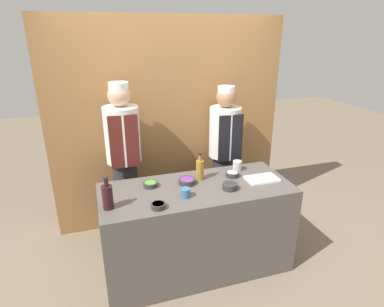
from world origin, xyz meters
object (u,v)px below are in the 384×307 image
cup_blue (185,193)px  cutting_board (262,179)px  bottle_vinegar (200,169)px  chef_left (124,159)px  sauce_bowl_white (232,174)px  sauce_bowl_yellow (230,186)px  cup_steel (237,166)px  sauce_bowl_green (150,184)px  bottle_wine (108,196)px  sauce_bowl_red (158,205)px  chef_right (224,152)px  sauce_bowl_purple (187,181)px

cup_blue → cutting_board: bearing=7.2°
bottle_vinegar → chef_left: (-0.66, 0.56, -0.03)m
sauce_bowl_white → sauce_bowl_yellow: (-0.13, -0.24, 0.00)m
cup_blue → chef_left: 0.96m
sauce_bowl_yellow → cup_steel: cup_steel is taller
sauce_bowl_yellow → cup_steel: bearing=56.4°
sauce_bowl_green → cup_steel: 0.93m
sauce_bowl_white → cutting_board: 0.29m
sauce_bowl_white → sauce_bowl_yellow: size_ratio=0.94×
sauce_bowl_green → chef_left: size_ratio=0.07×
bottle_wine → cutting_board: bearing=3.7°
chef_left → sauce_bowl_red: bearing=-80.7°
sauce_bowl_white → bottle_wine: (-1.21, -0.25, 0.08)m
bottle_vinegar → cup_blue: bearing=-128.1°
cutting_board → cup_steel: cup_steel is taller
sauce_bowl_green → chef_right: chef_right is taller
sauce_bowl_white → chef_left: (-0.98, 0.60, 0.05)m
bottle_wine → chef_right: bearing=31.8°
chef_right → sauce_bowl_yellow: bearing=-109.5°
sauce_bowl_green → sauce_bowl_red: (-0.01, -0.40, -0.00)m
sauce_bowl_green → cutting_board: size_ratio=0.43×
bottle_wine → bottle_vinegar: (0.88, 0.29, -0.00)m
sauce_bowl_green → sauce_bowl_yellow: size_ratio=0.95×
sauce_bowl_green → sauce_bowl_white: (0.81, -0.03, 0.00)m
sauce_bowl_green → sauce_bowl_yellow: bearing=-21.6°
bottle_vinegar → chef_left: size_ratio=0.15×
sauce_bowl_red → bottle_vinegar: size_ratio=0.44×
sauce_bowl_yellow → chef_left: (-0.85, 0.84, 0.05)m
sauce_bowl_red → bottle_wine: bottle_wine is taller
cup_blue → bottle_vinegar: bearing=51.9°
chef_right → cup_blue: bearing=-130.2°
sauce_bowl_green → bottle_wine: (-0.40, -0.28, 0.09)m
cutting_board → bottle_wine: (-1.45, -0.09, 0.10)m
sauce_bowl_yellow → chef_right: 0.89m
sauce_bowl_purple → sauce_bowl_yellow: sauce_bowl_yellow is taller
sauce_bowl_purple → bottle_vinegar: 0.18m
bottle_vinegar → chef_left: 0.86m
cutting_board → cup_steel: size_ratio=3.04×
cutting_board → chef_right: chef_right is taller
sauce_bowl_white → chef_left: bearing=148.6°
chef_right → chef_left: bearing=180.0°
sauce_bowl_purple → cup_steel: size_ratio=1.58×
bottle_vinegar → chef_right: bearing=48.7°
sauce_bowl_white → sauce_bowl_red: bearing=-155.7°
sauce_bowl_green → bottle_vinegar: bearing=1.2°
sauce_bowl_yellow → bottle_wine: 1.08m
sauce_bowl_yellow → cup_steel: (0.24, 0.37, 0.02)m
cutting_board → chef_left: 1.44m
sauce_bowl_red → chef_left: bearing=99.3°
sauce_bowl_white → sauce_bowl_red: sauce_bowl_white is taller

